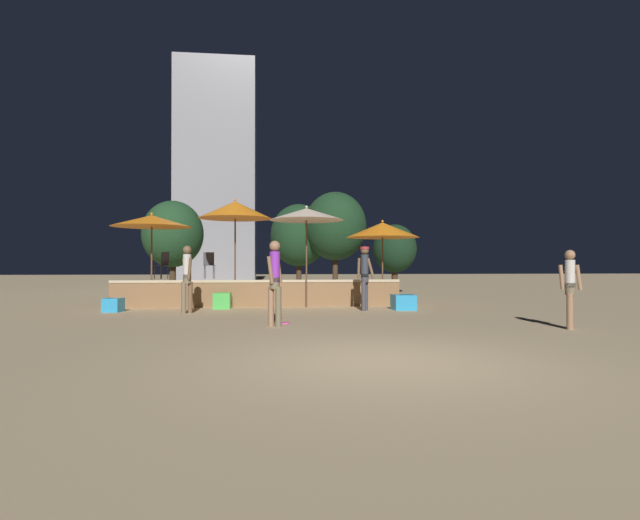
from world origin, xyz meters
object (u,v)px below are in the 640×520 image
(cube_seat_1, at_px, (113,305))
(patio_umbrella_3, at_px, (382,230))
(bistro_chair_1, at_px, (209,263))
(person_3, at_px, (275,279))
(background_tree_1, at_px, (335,226))
(background_tree_3, at_px, (173,234))
(patio_umbrella_0, at_px, (306,214))
(cube_seat_2, at_px, (403,302))
(person_0, at_px, (365,273))
(person_1, at_px, (570,287))
(background_tree_2, at_px, (299,235))
(bistro_chair_0, at_px, (163,263))
(person_2, at_px, (187,276))
(patio_umbrella_2, at_px, (152,221))
(cube_seat_0, at_px, (222,301))
(background_tree_0, at_px, (395,249))
(frisbee_disc, at_px, (285,323))
(patio_umbrella_1, at_px, (235,210))

(cube_seat_1, bearing_deg, patio_umbrella_3, 9.55)
(patio_umbrella_3, height_order, bistro_chair_1, patio_umbrella_3)
(person_3, distance_m, background_tree_1, 15.50)
(bistro_chair_1, xyz_separation_m, background_tree_3, (-2.12, 5.09, 1.26))
(patio_umbrella_3, bearing_deg, patio_umbrella_0, -170.11)
(cube_seat_2, distance_m, background_tree_3, 11.71)
(person_0, relative_size, person_1, 1.14)
(person_3, height_order, background_tree_3, background_tree_3)
(background_tree_2, bearing_deg, bistro_chair_0, -118.14)
(bistro_chair_1, bearing_deg, person_2, -108.01)
(patio_umbrella_2, height_order, cube_seat_2, patio_umbrella_2)
(cube_seat_0, height_order, person_2, person_2)
(cube_seat_2, xyz_separation_m, background_tree_0, (1.86, 8.01, 1.82))
(background_tree_0, bearing_deg, background_tree_1, 123.43)
(bistro_chair_1, bearing_deg, frisbee_disc, -83.53)
(patio_umbrella_0, xyz_separation_m, cube_seat_2, (2.74, -1.21, -2.66))
(patio_umbrella_0, height_order, background_tree_0, patio_umbrella_0)
(background_tree_0, bearing_deg, cube_seat_0, -135.41)
(person_0, xyz_separation_m, frisbee_disc, (-2.42, -2.94, -1.05))
(frisbee_disc, bearing_deg, background_tree_1, 77.52)
(cube_seat_2, bearing_deg, cube_seat_0, 169.79)
(cube_seat_1, bearing_deg, frisbee_disc, -35.53)
(person_0, bearing_deg, cube_seat_0, 106.45)
(bistro_chair_1, distance_m, background_tree_2, 10.31)
(bistro_chair_0, relative_size, frisbee_disc, 3.80)
(patio_umbrella_1, bearing_deg, person_1, -40.51)
(patio_umbrella_2, relative_size, cube_seat_1, 5.43)
(bistro_chair_1, distance_m, background_tree_0, 9.23)
(background_tree_1, bearing_deg, person_2, -116.05)
(patio_umbrella_3, distance_m, person_0, 2.41)
(cube_seat_2, height_order, background_tree_3, background_tree_3)
(patio_umbrella_0, bearing_deg, person_1, -49.49)
(person_2, distance_m, background_tree_3, 8.86)
(patio_umbrella_1, relative_size, person_0, 1.83)
(frisbee_disc, distance_m, background_tree_3, 12.33)
(patio_umbrella_1, bearing_deg, person_2, -122.52)
(background_tree_2, bearing_deg, patio_umbrella_2, -115.28)
(patio_umbrella_3, relative_size, cube_seat_0, 5.28)
(cube_seat_0, height_order, bistro_chair_1, bistro_chair_1)
(patio_umbrella_1, xyz_separation_m, cube_seat_1, (-3.30, -1.23, -2.83))
(cube_seat_2, xyz_separation_m, person_1, (2.21, -4.59, 0.64))
(background_tree_2, bearing_deg, background_tree_1, -32.87)
(background_tree_1, bearing_deg, patio_umbrella_0, -102.98)
(cube_seat_1, bearing_deg, background_tree_1, 54.76)
(patio_umbrella_0, xyz_separation_m, patio_umbrella_1, (-2.21, 0.32, 0.14))
(person_1, relative_size, person_3, 0.89)
(cube_seat_2, bearing_deg, bistro_chair_0, 158.73)
(background_tree_3, bearing_deg, background_tree_2, 37.14)
(cube_seat_2, relative_size, background_tree_3, 0.15)
(person_2, distance_m, background_tree_0, 11.59)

